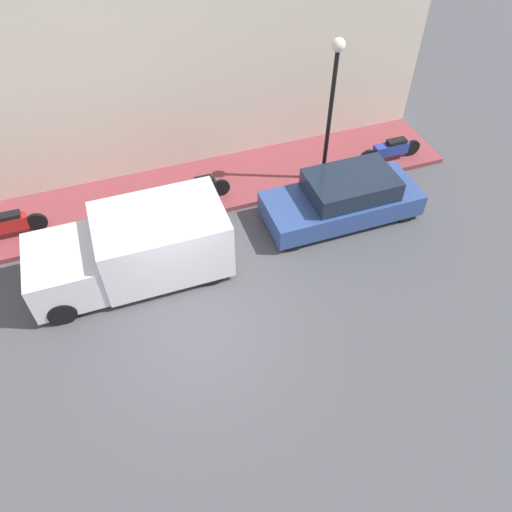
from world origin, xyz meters
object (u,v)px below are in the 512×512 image
parked_car (344,198)px  delivery_van (133,249)px  motorcycle_red (6,225)px  motorcycle_black (200,188)px  motorcycle_blue (391,149)px  streetlamp (333,89)px

parked_car → delivery_van: 5.90m
motorcycle_red → motorcycle_black: motorcycle_black is taller
delivery_van → motorcycle_black: (2.14, -2.24, -0.36)m
delivery_van → motorcycle_blue: delivery_van is taller
motorcycle_red → motorcycle_black: bearing=-92.5°
delivery_van → motorcycle_blue: (2.04, -8.42, -0.38)m
parked_car → motorcycle_black: parked_car is taller
motorcycle_red → parked_car: bearing=-103.1°
parked_car → delivery_van: delivery_van is taller
motorcycle_red → delivery_van: bearing=-127.8°
motorcycle_blue → motorcycle_red: 11.47m
delivery_van → motorcycle_red: size_ratio=2.31×
motorcycle_red → streetlamp: bearing=-93.0°
delivery_van → streetlamp: streetlamp is taller
delivery_van → motorcycle_red: delivery_van is taller
motorcycle_blue → streetlamp: streetlamp is taller
delivery_van → motorcycle_blue: size_ratio=2.27×
parked_car → motorcycle_blue: (1.75, -2.53, -0.11)m
motorcycle_blue → motorcycle_black: size_ratio=1.19×
parked_car → motorcycle_red: size_ratio=2.10×
motorcycle_blue → delivery_van: bearing=103.6°
delivery_van → streetlamp: (1.89, -6.02, 2.18)m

